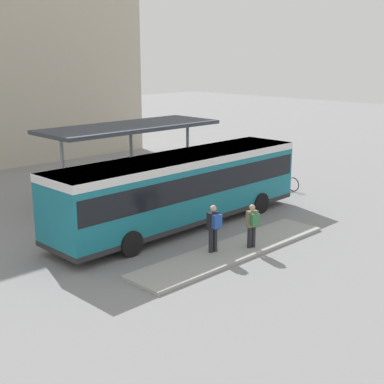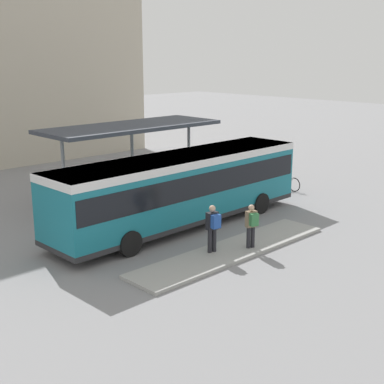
{
  "view_description": "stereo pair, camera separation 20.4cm",
  "coord_description": "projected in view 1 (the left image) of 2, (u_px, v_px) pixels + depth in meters",
  "views": [
    {
      "loc": [
        -14.67,
        -15.61,
        6.97
      ],
      "look_at": [
        0.6,
        0.0,
        1.34
      ],
      "focal_mm": 50.0,
      "sensor_mm": 36.0,
      "label": 1
    },
    {
      "loc": [
        -14.53,
        -15.75,
        6.97
      ],
      "look_at": [
        0.6,
        0.0,
        1.34
      ],
      "focal_mm": 50.0,
      "sensor_mm": 36.0,
      "label": 2
    }
  ],
  "objects": [
    {
      "name": "pedestrian_companion",
      "position": [
        214.0,
        226.0,
        18.86
      ],
      "size": [
        0.46,
        0.49,
        1.74
      ],
      "rotation": [
        0.0,
        0.0,
        1.4
      ],
      "color": "#232328",
      "rests_on": "curb_island"
    },
    {
      "name": "bicycle_orange",
      "position": [
        252.0,
        177.0,
        29.78
      ],
      "size": [
        0.48,
        1.55,
        0.67
      ],
      "rotation": [
        0.0,
        0.0,
        1.61
      ],
      "color": "black",
      "rests_on": "ground_plane"
    },
    {
      "name": "station_shelter",
      "position": [
        131.0,
        128.0,
        26.16
      ],
      "size": [
        9.13,
        3.41,
        3.64
      ],
      "color": "#383D47",
      "rests_on": "ground_plane"
    },
    {
      "name": "bicycle_black",
      "position": [
        274.0,
        180.0,
        28.84
      ],
      "size": [
        0.48,
        1.8,
        0.78
      ],
      "rotation": [
        0.0,
        0.0,
        1.42
      ],
      "color": "black",
      "rests_on": "ground_plane"
    },
    {
      "name": "bicycle_white",
      "position": [
        286.0,
        183.0,
        28.37
      ],
      "size": [
        0.48,
        1.77,
        0.76
      ],
      "rotation": [
        0.0,
        0.0,
        -1.62
      ],
      "color": "black",
      "rests_on": "ground_plane"
    },
    {
      "name": "curb_island",
      "position": [
        233.0,
        250.0,
        19.44
      ],
      "size": [
        8.78,
        1.8,
        0.12
      ],
      "color": "#9E9E99",
      "rests_on": "ground_plane"
    },
    {
      "name": "city_bus",
      "position": [
        182.0,
        185.0,
        22.05
      ],
      "size": [
        12.15,
        2.91,
        2.99
      ],
      "rotation": [
        0.0,
        0.0,
        0.02
      ],
      "color": "#197284",
      "rests_on": "ground_plane"
    },
    {
      "name": "potted_planter_near_shelter",
      "position": [
        152.0,
        197.0,
        24.31
      ],
      "size": [
        1.03,
        1.03,
        1.36
      ],
      "color": "slate",
      "rests_on": "ground_plane"
    },
    {
      "name": "pedestrian_waiting",
      "position": [
        252.0,
        223.0,
        19.31
      ],
      "size": [
        0.47,
        0.5,
        1.63
      ],
      "rotation": [
        0.0,
        0.0,
        1.22
      ],
      "color": "#232328",
      "rests_on": "curb_island"
    },
    {
      "name": "bicycle_red",
      "position": [
        265.0,
        179.0,
        29.46
      ],
      "size": [
        0.48,
        1.54,
        0.67
      ],
      "rotation": [
        0.0,
        0.0,
        1.52
      ],
      "color": "black",
      "rests_on": "ground_plane"
    },
    {
      "name": "ground_plane",
      "position": [
        182.0,
        225.0,
        22.48
      ],
      "size": [
        120.0,
        120.0,
        0.0
      ],
      "primitive_type": "plane",
      "color": "gray"
    }
  ]
}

